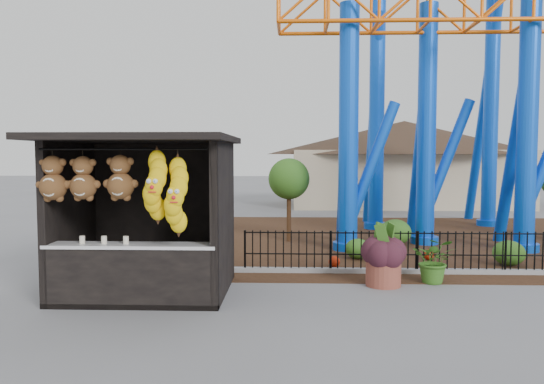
{
  "coord_description": "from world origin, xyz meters",
  "views": [
    {
      "loc": [
        -0.11,
        -9.21,
        2.75
      ],
      "look_at": [
        -0.51,
        1.5,
        2.0
      ],
      "focal_mm": 35.0,
      "sensor_mm": 36.0,
      "label": 1
    }
  ],
  "objects_px": {
    "prize_booth": "(142,217)",
    "terracotta_planter": "(383,272)",
    "potted_plant": "(435,260)",
    "roller_coaster": "(456,39)"
  },
  "relations": [
    {
      "from": "prize_booth",
      "to": "terracotta_planter",
      "type": "distance_m",
      "value": 5.09
    },
    {
      "from": "prize_booth",
      "to": "potted_plant",
      "type": "xyz_separation_m",
      "value": [
        5.98,
        1.24,
        -1.05
      ]
    },
    {
      "from": "prize_booth",
      "to": "roller_coaster",
      "type": "xyz_separation_m",
      "value": [
        8.14,
        7.34,
        4.9
      ]
    },
    {
      "from": "roller_coaster",
      "to": "terracotta_planter",
      "type": "xyz_separation_m",
      "value": [
        -3.3,
        -6.37,
        -6.14
      ]
    },
    {
      "from": "roller_coaster",
      "to": "potted_plant",
      "type": "relative_size",
      "value": 11.09
    },
    {
      "from": "prize_booth",
      "to": "terracotta_planter",
      "type": "bearing_deg",
      "value": 11.31
    },
    {
      "from": "prize_booth",
      "to": "roller_coaster",
      "type": "distance_m",
      "value": 12.0
    },
    {
      "from": "roller_coaster",
      "to": "potted_plant",
      "type": "bearing_deg",
      "value": -109.5
    },
    {
      "from": "prize_booth",
      "to": "roller_coaster",
      "type": "bearing_deg",
      "value": 42.04
    },
    {
      "from": "terracotta_planter",
      "to": "potted_plant",
      "type": "bearing_deg",
      "value": 13.37
    }
  ]
}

